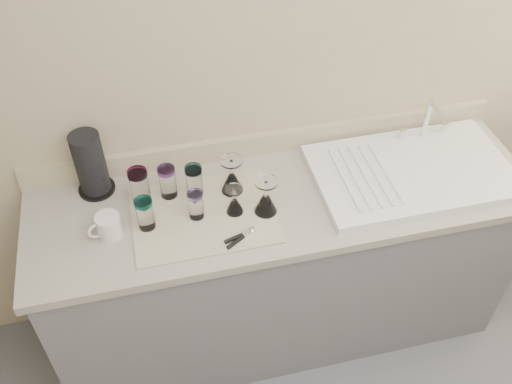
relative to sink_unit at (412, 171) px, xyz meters
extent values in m
cube|color=tan|center=(-0.55, 0.30, 0.33)|extent=(3.50, 0.04, 2.50)
cube|color=slate|center=(-0.55, 0.00, -0.49)|extent=(2.00, 0.60, 0.86)
cube|color=gray|center=(-0.55, 0.00, -0.04)|extent=(2.06, 0.62, 0.04)
cube|color=white|center=(0.00, 0.00, 0.00)|extent=(0.82, 0.50, 0.03)
cylinder|color=silver|center=(0.14, 0.20, 0.11)|extent=(0.02, 0.02, 0.18)
cylinder|color=silver|center=(0.14, 0.12, 0.19)|extent=(0.02, 0.16, 0.02)
cylinder|color=silver|center=(0.04, 0.20, 0.04)|extent=(0.03, 0.03, 0.04)
cylinder|color=silver|center=(0.24, 0.20, 0.04)|extent=(0.03, 0.03, 0.04)
cube|color=beige|center=(-0.89, -0.03, -0.02)|extent=(0.55, 0.42, 0.01)
cylinder|color=white|center=(-1.11, 0.10, 0.06)|extent=(0.07, 0.07, 0.13)
cylinder|color=#C61C83|center=(-1.11, 0.10, 0.13)|extent=(0.08, 0.08, 0.02)
cylinder|color=white|center=(-1.00, 0.11, 0.05)|extent=(0.07, 0.07, 0.12)
cylinder|color=purple|center=(-1.00, 0.11, 0.12)|extent=(0.07, 0.07, 0.02)
cylinder|color=white|center=(-0.90, 0.09, 0.05)|extent=(0.07, 0.07, 0.12)
cylinder|color=#2AA7B3|center=(-0.90, 0.09, 0.12)|extent=(0.07, 0.07, 0.02)
cylinder|color=white|center=(-1.11, -0.05, 0.05)|extent=(0.06, 0.06, 0.12)
cylinder|color=#0F948C|center=(-1.11, -0.05, 0.12)|extent=(0.07, 0.07, 0.02)
cylinder|color=white|center=(-0.91, -0.04, 0.04)|extent=(0.06, 0.06, 0.11)
cylinder|color=#A492E6|center=(-0.91, -0.04, 0.10)|extent=(0.06, 0.06, 0.02)
cone|color=white|center=(-0.75, 0.07, 0.03)|extent=(0.09, 0.09, 0.08)
cylinder|color=white|center=(-0.75, 0.07, 0.11)|extent=(0.01, 0.01, 0.07)
cylinder|color=white|center=(-0.75, 0.07, 0.14)|extent=(0.09, 0.09, 0.01)
cone|color=white|center=(-0.77, -0.05, 0.02)|extent=(0.07, 0.07, 0.06)
cylinder|color=white|center=(-0.77, -0.05, 0.08)|extent=(0.01, 0.01, 0.05)
cylinder|color=white|center=(-0.77, -0.05, 0.11)|extent=(0.07, 0.07, 0.01)
cone|color=white|center=(-0.65, -0.07, 0.03)|extent=(0.09, 0.09, 0.08)
cylinder|color=white|center=(-0.65, -0.07, 0.11)|extent=(0.01, 0.01, 0.07)
cylinder|color=white|center=(-0.65, -0.07, 0.14)|extent=(0.09, 0.09, 0.01)
cube|color=silver|center=(-0.74, -0.17, 0.00)|extent=(0.05, 0.04, 0.02)
cylinder|color=black|center=(-0.79, -0.20, 0.00)|extent=(0.09, 0.06, 0.02)
cylinder|color=black|center=(-0.79, -0.19, 0.00)|extent=(0.10, 0.04, 0.02)
cylinder|color=silver|center=(-1.24, -0.05, 0.03)|extent=(0.12, 0.12, 0.09)
torus|color=silver|center=(-1.29, -0.06, 0.03)|extent=(0.07, 0.03, 0.07)
cylinder|color=black|center=(-1.28, 0.21, -0.01)|extent=(0.15, 0.15, 0.01)
cylinder|color=black|center=(-1.28, 0.21, 0.13)|extent=(0.12, 0.12, 0.27)
camera|label=1|loc=(-1.04, -1.56, 1.60)|focal=40.00mm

